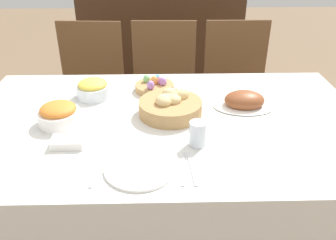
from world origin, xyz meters
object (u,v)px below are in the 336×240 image
at_px(knife, 183,168).
at_px(butter_dish, 68,142).
at_px(chair_far_right, 236,91).
at_px(chair_far_left, 91,93).
at_px(spoon, 192,168).
at_px(fork, 97,170).
at_px(chair_far_center, 164,92).
at_px(egg_basket, 155,86).
at_px(ham_platter, 244,101).
at_px(pineapple_bowl, 93,89).
at_px(carrot_bowl, 59,114).
at_px(dinner_plate, 140,168).
at_px(drinking_cup, 198,134).
at_px(bread_basket, 170,106).
at_px(sideboard, 161,48).

distance_m(knife, butter_dish, 0.45).
bearing_deg(chair_far_right, knife, -109.99).
relative_size(chair_far_left, spoon, 5.01).
bearing_deg(fork, knife, 4.07).
bearing_deg(chair_far_center, knife, -86.01).
bearing_deg(egg_basket, ham_platter, -24.49).
xyz_separation_m(ham_platter, pineapple_bowl, (-0.71, 0.12, 0.02)).
xyz_separation_m(carrot_bowl, dinner_plate, (0.35, -0.33, -0.04)).
relative_size(dinner_plate, drinking_cup, 2.52).
relative_size(egg_basket, drinking_cup, 1.98).
distance_m(ham_platter, dinner_plate, 0.65).
distance_m(chair_far_right, butter_dish, 1.37).
bearing_deg(knife, bread_basket, 98.66).
xyz_separation_m(chair_far_left, bread_basket, (0.51, -0.79, 0.30)).
relative_size(carrot_bowl, drinking_cup, 1.79).
bearing_deg(fork, spoon, 4.07).
xyz_separation_m(pineapple_bowl, dinner_plate, (0.25, -0.59, -0.04)).
bearing_deg(chair_far_center, bread_basket, -87.10).
bearing_deg(knife, sideboard, 95.68).
distance_m(ham_platter, drinking_cup, 0.40).
bearing_deg(chair_far_right, drinking_cup, -109.63).
xyz_separation_m(egg_basket, ham_platter, (0.41, -0.19, 0.00)).
xyz_separation_m(dinner_plate, knife, (0.15, 0.00, -0.00)).
bearing_deg(drinking_cup, ham_platter, 52.12).
bearing_deg(spoon, chair_far_right, 67.09).
relative_size(chair_far_right, dinner_plate, 3.89).
bearing_deg(drinking_cup, knife, -112.54).
distance_m(chair_far_right, sideboard, 1.12).
height_order(sideboard, ham_platter, sideboard).
xyz_separation_m(knife, spoon, (0.03, 0.00, 0.00)).
height_order(sideboard, spoon, sideboard).
height_order(pineapple_bowl, dinner_plate, pineapple_bowl).
relative_size(chair_far_left, chair_far_right, 1.00).
xyz_separation_m(chair_far_right, dinner_plate, (-0.58, -1.19, 0.26)).
bearing_deg(chair_far_left, dinner_plate, -68.13).
bearing_deg(chair_far_right, egg_basket, -134.93).
xyz_separation_m(pineapple_bowl, butter_dish, (-0.03, -0.43, -0.03)).
bearing_deg(pineapple_bowl, chair_far_left, 103.25).
distance_m(chair_far_center, pineapple_bowl, 0.76).
height_order(ham_platter, carrot_bowl, carrot_bowl).
relative_size(ham_platter, dinner_plate, 1.14).
distance_m(carrot_bowl, dinner_plate, 0.48).
height_order(pineapple_bowl, fork, pineapple_bowl).
bearing_deg(bread_basket, chair_far_center, 91.35).
bearing_deg(fork, bread_basket, 60.46).
bearing_deg(sideboard, carrot_bowl, -103.17).
relative_size(bread_basket, fork, 1.44).
xyz_separation_m(sideboard, dinner_plate, (-0.09, -2.19, 0.28)).
distance_m(chair_far_right, dinner_plate, 1.35).
xyz_separation_m(sideboard, bread_basket, (0.03, -1.79, 0.32)).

